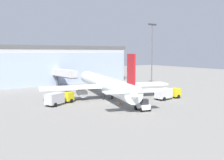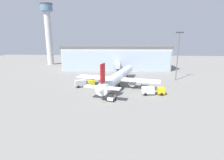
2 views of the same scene
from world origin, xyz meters
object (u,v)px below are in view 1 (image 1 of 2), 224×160
(fuel_truck, at_px, (167,93))
(baggage_cart, at_px, (137,92))
(pushback_tug, at_px, (143,106))
(jet_bridge, at_px, (64,74))
(airplane, at_px, (105,84))
(catering_truck, at_px, (59,98))
(apron_light_mast, at_px, (152,50))
(safety_cone_nose, at_px, (121,103))
(safety_cone_wingtip, at_px, (48,103))

(fuel_truck, xyz_separation_m, baggage_cart, (-1.18, 10.05, -0.97))
(baggage_cart, xyz_separation_m, pushback_tug, (-11.65, -16.31, 0.47))
(jet_bridge, height_order, airplane, airplane)
(catering_truck, distance_m, fuel_truck, 25.53)
(apron_light_mast, height_order, fuel_truck, apron_light_mast)
(airplane, distance_m, catering_truck, 13.00)
(airplane, xyz_separation_m, baggage_cart, (10.31, 0.29, -2.89))
(fuel_truck, xyz_separation_m, pushback_tug, (-12.83, -6.25, -0.49))
(airplane, relative_size, fuel_truck, 5.31)
(jet_bridge, relative_size, safety_cone_nose, 24.67)
(baggage_cart, height_order, safety_cone_wingtip, baggage_cart)
(airplane, bearing_deg, safety_cone_wingtip, 105.00)
(airplane, relative_size, safety_cone_nose, 71.88)
(apron_light_mast, relative_size, catering_truck, 2.71)
(jet_bridge, relative_size, catering_truck, 1.81)
(apron_light_mast, height_order, safety_cone_nose, apron_light_mast)
(jet_bridge, xyz_separation_m, baggage_cart, (11.30, -22.82, -3.84))
(jet_bridge, relative_size, apron_light_mast, 0.67)
(safety_cone_nose, bearing_deg, apron_light_mast, 36.57)
(apron_light_mast, bearing_deg, baggage_cart, -144.16)
(apron_light_mast, xyz_separation_m, catering_truck, (-37.56, -12.48, -10.49))
(pushback_tug, bearing_deg, safety_cone_nose, 13.80)
(catering_truck, bearing_deg, baggage_cart, -21.58)
(jet_bridge, bearing_deg, airplane, 178.52)
(catering_truck, relative_size, baggage_cart, 2.41)
(jet_bridge, distance_m, baggage_cart, 25.76)
(jet_bridge, xyz_separation_m, fuel_truck, (12.48, -32.88, -2.88))
(catering_truck, xyz_separation_m, safety_cone_nose, (11.24, -7.05, -1.19))
(airplane, height_order, safety_cone_nose, airplane)
(jet_bridge, distance_m, apron_light_mast, 29.61)
(jet_bridge, distance_m, pushback_tug, 39.28)
(jet_bridge, relative_size, safety_cone_wingtip, 24.67)
(pushback_tug, height_order, safety_cone_nose, pushback_tug)
(fuel_truck, bearing_deg, catering_truck, 157.06)
(baggage_cart, bearing_deg, apron_light_mast, 51.21)
(fuel_truck, distance_m, baggage_cart, 10.17)
(airplane, bearing_deg, baggage_cart, -74.29)
(pushback_tug, relative_size, safety_cone_wingtip, 6.39)
(catering_truck, bearing_deg, airplane, -18.90)
(apron_light_mast, distance_m, fuel_truck, 26.64)
(jet_bridge, bearing_deg, baggage_cart, -157.60)
(catering_truck, relative_size, safety_cone_wingtip, 13.66)
(airplane, relative_size, pushback_tug, 11.25)
(apron_light_mast, bearing_deg, catering_truck, -161.62)
(jet_bridge, xyz_separation_m, pushback_tug, (-0.35, -39.13, -3.37))
(catering_truck, relative_size, fuel_truck, 1.01)
(apron_light_mast, bearing_deg, airplane, -156.53)
(catering_truck, height_order, safety_cone_wingtip, catering_truck)
(safety_cone_nose, bearing_deg, fuel_truck, -4.47)
(catering_truck, height_order, fuel_truck, same)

